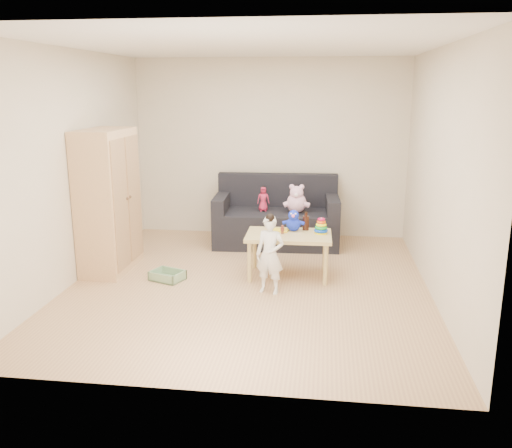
# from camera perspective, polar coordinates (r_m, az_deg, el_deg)

# --- Properties ---
(room) EXTENTS (4.50, 4.50, 4.50)m
(room) POSITION_cam_1_polar(r_m,az_deg,el_deg) (5.87, -0.80, 5.58)
(room) COLOR tan
(room) RESTS_ON ground
(wardrobe) EXTENTS (0.47, 0.95, 1.71)m
(wardrobe) POSITION_cam_1_polar(r_m,az_deg,el_deg) (6.74, -15.29, 2.35)
(wardrobe) COLOR tan
(wardrobe) RESTS_ON ground
(sofa) EXTENTS (1.77, 0.95, 0.49)m
(sofa) POSITION_cam_1_polar(r_m,az_deg,el_deg) (7.69, 2.17, -0.39)
(sofa) COLOR black
(sofa) RESTS_ON ground
(play_table) EXTENTS (1.00, 0.64, 0.52)m
(play_table) POSITION_cam_1_polar(r_m,az_deg,el_deg) (6.39, 3.44, -3.29)
(play_table) COLOR tan
(play_table) RESTS_ON ground
(storage_bin) EXTENTS (0.44, 0.39, 0.11)m
(storage_bin) POSITION_cam_1_polar(r_m,az_deg,el_deg) (6.41, -9.31, -5.36)
(storage_bin) COLOR gray
(storage_bin) RESTS_ON ground
(toddler) EXTENTS (0.35, 0.27, 0.84)m
(toddler) POSITION_cam_1_polar(r_m,az_deg,el_deg) (5.84, 1.47, -3.35)
(toddler) COLOR white
(toddler) RESTS_ON ground
(pink_bear) EXTENTS (0.34, 0.31, 0.33)m
(pink_bear) POSITION_cam_1_polar(r_m,az_deg,el_deg) (7.53, 4.29, 2.47)
(pink_bear) COLOR #FFBBDD
(pink_bear) RESTS_ON sofa
(doll) EXTENTS (0.19, 0.14, 0.34)m
(doll) POSITION_cam_1_polar(r_m,az_deg,el_deg) (7.59, 0.77, 2.61)
(doll) COLOR #B62243
(doll) RESTS_ON sofa
(ring_stacker) EXTENTS (0.16, 0.16, 0.19)m
(ring_stacker) POSITION_cam_1_polar(r_m,az_deg,el_deg) (6.36, 6.87, -0.35)
(ring_stacker) COLOR yellow
(ring_stacker) RESTS_ON play_table
(brown_bottle) EXTENTS (0.08, 0.08, 0.22)m
(brown_bottle) POSITION_cam_1_polar(r_m,az_deg,el_deg) (6.49, 5.26, 0.19)
(brown_bottle) COLOR black
(brown_bottle) RESTS_ON play_table
(blue_plush) EXTENTS (0.21, 0.17, 0.26)m
(blue_plush) POSITION_cam_1_polar(r_m,az_deg,el_deg) (6.44, 3.97, 0.41)
(blue_plush) COLOR #1A30EB
(blue_plush) RESTS_ON play_table
(wooden_figure) EXTENTS (0.05, 0.04, 0.11)m
(wooden_figure) POSITION_cam_1_polar(r_m,az_deg,el_deg) (6.30, 2.80, -0.58)
(wooden_figure) COLOR brown
(wooden_figure) RESTS_ON play_table
(yellow_book) EXTENTS (0.19, 0.19, 0.01)m
(yellow_book) POSITION_cam_1_polar(r_m,az_deg,el_deg) (6.45, 2.61, -0.66)
(yellow_book) COLOR yellow
(yellow_book) RESTS_ON play_table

